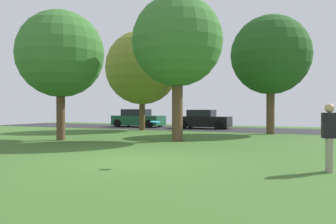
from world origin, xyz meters
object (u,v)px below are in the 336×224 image
object	(u,v)px
oak_tree_left	(271,55)
street_lamp_post	(173,98)
parked_car_black	(204,120)
person_catcher	(329,134)
oak_tree_right	(177,42)
maple_tree_far	(61,54)
frisbee_disc	(155,122)
parked_car_green	(138,119)
oak_tree_center	(142,68)

from	to	relation	value
oak_tree_left	street_lamp_post	distance (m)	6.68
parked_car_black	person_catcher	bearing A→B (deg)	-62.38
oak_tree_right	person_catcher	distance (m)	9.24
maple_tree_far	parked_car_black	bearing A→B (deg)	74.94
frisbee_disc	street_lamp_post	size ratio (longest dim) A/B	0.07
oak_tree_right	maple_tree_far	bearing A→B (deg)	-160.97
parked_car_green	street_lamp_post	distance (m)	6.70
street_lamp_post	oak_tree_center	bearing A→B (deg)	172.21
parked_car_black	maple_tree_far	bearing A→B (deg)	-105.06
oak_tree_right	maple_tree_far	distance (m)	5.65
maple_tree_far	oak_tree_left	world-z (taller)	oak_tree_left
person_catcher	parked_car_green	distance (m)	21.28
oak_tree_left	parked_car_green	xyz separation A→B (m)	(-11.23, 3.91, -4.03)
frisbee_disc	parked_car_black	size ratio (longest dim) A/B	0.08
parked_car_black	parked_car_green	bearing A→B (deg)	179.70
oak_tree_left	street_lamp_post	world-z (taller)	oak_tree_left
oak_tree_right	frisbee_disc	world-z (taller)	oak_tree_right
maple_tree_far	frisbee_disc	distance (m)	9.29
oak_tree_right	parked_car_black	world-z (taller)	oak_tree_right
parked_car_green	person_catcher	bearing A→B (deg)	-48.51
oak_tree_right	street_lamp_post	xyz separation A→B (m)	(-2.82, 6.11, -2.39)
oak_tree_right	oak_tree_center	world-z (taller)	oak_tree_center
parked_car_black	street_lamp_post	size ratio (longest dim) A/B	0.89
person_catcher	street_lamp_post	world-z (taller)	street_lamp_post
maple_tree_far	frisbee_disc	size ratio (longest dim) A/B	19.71
oak_tree_right	maple_tree_far	world-z (taller)	oak_tree_right
oak_tree_right	parked_car_green	size ratio (longest dim) A/B	1.60
parked_car_green	parked_car_black	bearing A→B (deg)	-0.30
oak_tree_right	parked_car_black	bearing A→B (deg)	101.44
person_catcher	frisbee_disc	bearing A→B (deg)	-0.00
oak_tree_right	street_lamp_post	bearing A→B (deg)	114.76
oak_tree_center	frisbee_disc	bearing A→B (deg)	-60.13
oak_tree_center	parked_car_black	size ratio (longest dim) A/B	1.75
maple_tree_far	parked_car_green	world-z (taller)	maple_tree_far
street_lamp_post	frisbee_disc	bearing A→B (deg)	-68.79
person_catcher	oak_tree_center	bearing A→B (deg)	-58.36
person_catcher	frisbee_disc	world-z (taller)	person_catcher
frisbee_disc	street_lamp_post	world-z (taller)	street_lamp_post
frisbee_disc	parked_car_black	xyz separation A→B (m)	(-4.17, 16.80, -0.50)
parked_car_green	parked_car_black	size ratio (longest dim) A/B	1.06
frisbee_disc	parked_car_black	world-z (taller)	parked_car_black
street_lamp_post	parked_car_black	bearing A→B (deg)	79.69
oak_tree_right	oak_tree_left	world-z (taller)	oak_tree_left
maple_tree_far	parked_car_black	distance (m)	12.96
oak_tree_left	parked_car_black	size ratio (longest dim) A/B	1.77
oak_tree_left	frisbee_disc	bearing A→B (deg)	-95.66
maple_tree_far	parked_car_green	size ratio (longest dim) A/B	1.46
person_catcher	oak_tree_right	bearing A→B (deg)	-54.39
oak_tree_center	parked_car_black	distance (m)	6.26
oak_tree_right	frisbee_disc	size ratio (longest dim) A/B	21.48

